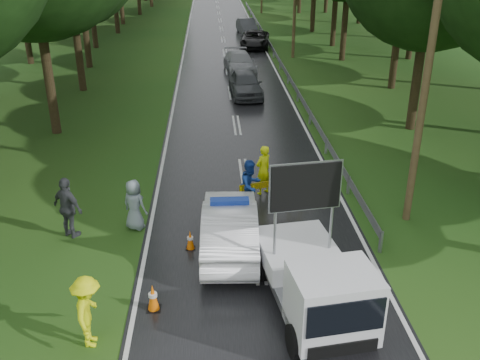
{
  "coord_description": "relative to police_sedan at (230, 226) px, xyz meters",
  "views": [
    {
      "loc": [
        -1.29,
        -13.46,
        8.71
      ],
      "look_at": [
        -0.37,
        2.61,
        1.3
      ],
      "focal_mm": 40.0,
      "sensor_mm": 36.0,
      "label": 1
    }
  ],
  "objects": [
    {
      "name": "utility_pole_near",
      "position": [
        6.0,
        1.52,
        4.3
      ],
      "size": [
        1.4,
        0.24,
        10.0
      ],
      "color": "#4D3B23",
      "rests_on": "ground"
    },
    {
      "name": "cone_right",
      "position": [
        3.2,
        3.66,
        -0.4
      ],
      "size": [
        0.36,
        0.36,
        0.76
      ],
      "color": "black",
      "rests_on": "ground"
    },
    {
      "name": "cone_center",
      "position": [
        0.52,
        -0.48,
        -0.39
      ],
      "size": [
        0.37,
        0.37,
        0.78
      ],
      "color": "black",
      "rests_on": "ground"
    },
    {
      "name": "civilian",
      "position": [
        0.81,
        2.52,
        0.15
      ],
      "size": [
        1.12,
        1.11,
        1.83
      ],
      "primitive_type": "imported",
      "rotation": [
        0.0,
        0.0,
        0.73
      ],
      "color": "navy",
      "rests_on": "ground"
    },
    {
      "name": "officer",
      "position": [
        1.36,
        3.72,
        0.17
      ],
      "size": [
        0.81,
        0.78,
        1.87
      ],
      "primitive_type": "imported",
      "rotation": [
        0.0,
        0.0,
        3.81
      ],
      "color": "#D8EC0C",
      "rests_on": "ground"
    },
    {
      "name": "cone_left_mid",
      "position": [
        -1.2,
        0.02,
        -0.46
      ],
      "size": [
        0.3,
        0.3,
        0.64
      ],
      "color": "black",
      "rests_on": "ground"
    },
    {
      "name": "bystander_left",
      "position": [
        -3.39,
        -3.98,
        0.14
      ],
      "size": [
        0.73,
        1.2,
        1.82
      ],
      "primitive_type": "imported",
      "rotation": [
        0.0,
        0.0,
        1.62
      ],
      "color": "#EDFD0D",
      "rests_on": "ground"
    },
    {
      "name": "queue_car_first",
      "position": [
        1.6,
        16.85,
        -0.02
      ],
      "size": [
        1.99,
        4.46,
        1.49
      ],
      "primitive_type": "imported",
      "rotation": [
        0.0,
        0.0,
        0.05
      ],
      "color": "#3E4145",
      "rests_on": "ground"
    },
    {
      "name": "queue_car_second",
      "position": [
        1.6,
        22.85,
        -0.08
      ],
      "size": [
        2.31,
        4.85,
        1.37
      ],
      "primitive_type": "imported",
      "rotation": [
        0.0,
        0.0,
        0.09
      ],
      "color": "gray",
      "rests_on": "ground"
    },
    {
      "name": "work_truck",
      "position": [
        1.99,
        -3.24,
        0.22
      ],
      "size": [
        2.63,
        4.79,
        3.63
      ],
      "rotation": [
        0.0,
        0.0,
        0.14
      ],
      "color": "gray",
      "rests_on": "ground"
    },
    {
      "name": "guardrail",
      "position": [
        4.5,
        29.19,
        -0.22
      ],
      "size": [
        0.12,
        60.06,
        0.7
      ],
      "color": "gray",
      "rests_on": "ground"
    },
    {
      "name": "queue_car_fourth",
      "position": [
        3.18,
        38.78,
        -0.08
      ],
      "size": [
        1.94,
        4.32,
        1.38
      ],
      "primitive_type": "imported",
      "rotation": [
        0.0,
        0.0,
        0.12
      ],
      "color": "#3E4045",
      "rests_on": "ground"
    },
    {
      "name": "road",
      "position": [
        0.8,
        29.52,
        -0.76
      ],
      "size": [
        7.0,
        140.0,
        0.02
      ],
      "primitive_type": "cube",
      "color": "black",
      "rests_on": "ground"
    },
    {
      "name": "cone_near_left",
      "position": [
        -2.06,
        -2.83,
        -0.4
      ],
      "size": [
        0.36,
        0.36,
        0.76
      ],
      "color": "black",
      "rests_on": "ground"
    },
    {
      "name": "cone_far",
      "position": [
        2.14,
        3.91,
        -0.38
      ],
      "size": [
        0.38,
        0.38,
        0.8
      ],
      "color": "black",
      "rests_on": "ground"
    },
    {
      "name": "queue_car_third",
      "position": [
        3.4,
        31.72,
        -0.08
      ],
      "size": [
        2.89,
        5.21,
        1.38
      ],
      "primitive_type": "imported",
      "rotation": [
        0.0,
        0.0,
        -0.13
      ],
      "color": "black",
      "rests_on": "ground"
    },
    {
      "name": "bystander_mid",
      "position": [
        -4.98,
        1.02,
        0.24
      ],
      "size": [
        1.24,
        1.08,
        2.01
      ],
      "primitive_type": "imported",
      "rotation": [
        0.0,
        0.0,
        2.52
      ],
      "color": "#3B3D42",
      "rests_on": "ground"
    },
    {
      "name": "ground",
      "position": [
        0.8,
        -0.48,
        -0.77
      ],
      "size": [
        160.0,
        160.0,
        0.0
      ],
      "primitive_type": "plane",
      "color": "#1B4C15",
      "rests_on": "ground"
    },
    {
      "name": "bystander_right",
      "position": [
        -3.0,
        1.4,
        0.09
      ],
      "size": [
        0.99,
        0.89,
        1.7
      ],
      "primitive_type": "imported",
      "rotation": [
        0.0,
        0.0,
        2.62
      ],
      "color": "gray",
      "rests_on": "ground"
    },
    {
      "name": "police_sedan",
      "position": [
        0.0,
        0.0,
        0.0
      ],
      "size": [
        1.78,
        4.68,
        1.68
      ],
      "rotation": [
        0.0,
        0.0,
        3.1
      ],
      "color": "white",
      "rests_on": "ground"
    },
    {
      "name": "barrier",
      "position": [
        1.57,
        2.7,
        -0.02
      ],
      "size": [
        2.31,
        0.72,
        0.99
      ],
      "rotation": [
        0.0,
        0.0,
        0.29
      ],
      "color": "yellow",
      "rests_on": "ground"
    }
  ]
}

